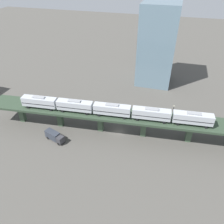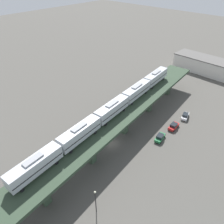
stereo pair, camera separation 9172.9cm
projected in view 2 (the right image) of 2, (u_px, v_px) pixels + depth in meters
The scene contains 9 objects.
ground_plane at pixel (111, 143), 63.31m from camera, with size 400.00×400.00×0.00m, color #4C4944.
elevated_viaduct at pixel (111, 126), 59.33m from camera, with size 17.09×92.38×7.88m.
subway_train at pixel (112, 109), 59.45m from camera, with size 8.72×62.38×4.45m.
street_car_red at pixel (174, 126), 68.45m from camera, with size 2.11×4.48×1.89m.
street_car_green at pixel (160, 137), 64.11m from camera, with size 2.54×4.65×1.89m.
street_car_white at pixel (185, 116), 72.97m from camera, with size 2.88×4.72×1.89m.
delivery_truck at pixel (128, 100), 79.68m from camera, with size 4.47×7.54×3.20m.
street_lamp at pixel (96, 200), 43.80m from camera, with size 0.44×0.44×6.94m.
warehouse_building at pixel (205, 65), 102.16m from camera, with size 28.85×11.04×6.80m.
Camera 2 is at (31.83, -34.21, 43.69)m, focal length 35.00 mm.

